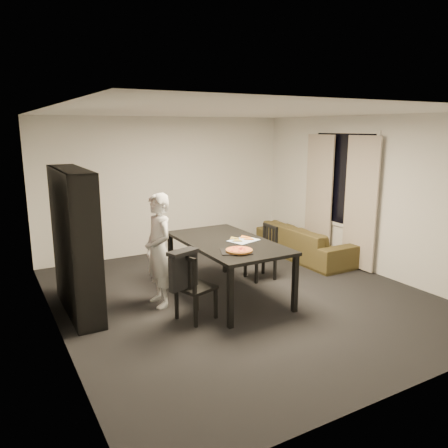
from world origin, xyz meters
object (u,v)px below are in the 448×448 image
baking_tray (236,251)px  pepperoni_pizza (239,250)px  dining_table (227,246)px  sofa (305,242)px  person (159,250)px  bookshelf (75,242)px  chair_right (265,248)px  chair_left (191,283)px

baking_tray → pepperoni_pizza: bearing=-62.8°
dining_table → sofa: (2.22, 0.94, -0.44)m
dining_table → person: bearing=170.1°
bookshelf → chair_right: bearing=-2.2°
dining_table → person: (-0.97, 0.17, 0.03)m
chair_left → chair_right: (1.73, 0.89, -0.01)m
pepperoni_pizza → dining_table: bearing=75.1°
chair_left → person: (-0.15, 0.68, 0.27)m
bookshelf → chair_right: size_ratio=2.18×
chair_right → baking_tray: 1.45m
person → baking_tray: (0.80, -0.70, 0.05)m
dining_table → chair_left: bearing=-148.0°
pepperoni_pizza → chair_right: bearing=41.8°
pepperoni_pizza → chair_left: bearing=175.0°
chair_right → pepperoni_pizza: 1.47m
chair_left → person: person is taller
baking_tray → sofa: (2.39, 1.47, -0.52)m
chair_right → pepperoni_pizza: (-1.06, -0.95, 0.35)m
dining_table → baking_tray: baking_tray is taller
chair_left → pepperoni_pizza: bearing=-112.7°
dining_table → pepperoni_pizza: pepperoni_pizza is taller
chair_right → pepperoni_pizza: bearing=-46.3°
bookshelf → person: size_ratio=1.22×
chair_right → sofa: bearing=115.1°
chair_right → sofa: (1.30, 0.56, -0.19)m
dining_table → chair_right: (0.91, 0.38, -0.25)m
pepperoni_pizza → baking_tray: bearing=117.2°
bookshelf → sofa: bearing=6.1°
chair_right → dining_table: bearing=-65.4°
dining_table → sofa: size_ratio=0.95×
baking_tray → sofa: size_ratio=0.19×
chair_left → chair_right: bearing=-80.5°
chair_left → sofa: size_ratio=0.42×
dining_table → chair_left: size_ratio=2.23×
baking_tray → chair_right: bearing=39.9°
bookshelf → dining_table: size_ratio=0.96×
bookshelf → pepperoni_pizza: 2.12m
pepperoni_pizza → sofa: 2.86m
pepperoni_pizza → sofa: pepperoni_pizza is taller
dining_table → baking_tray: (-0.17, -0.53, 0.08)m
dining_table → sofa: 2.45m
sofa → dining_table: bearing=112.9°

